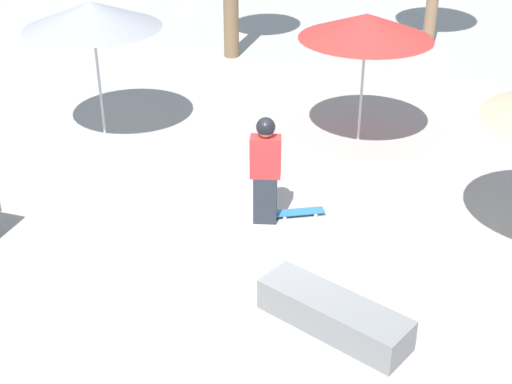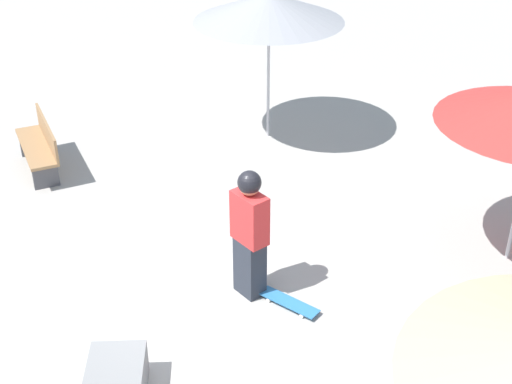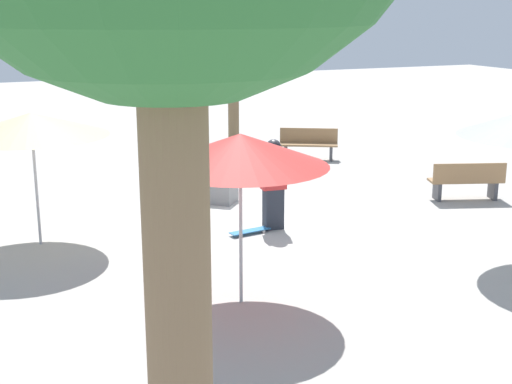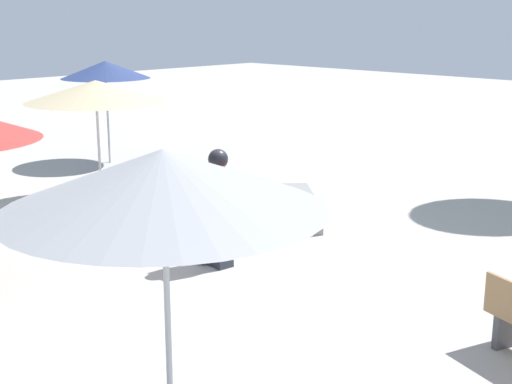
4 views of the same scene
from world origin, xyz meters
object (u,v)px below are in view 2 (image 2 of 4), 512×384
(skater_main, at_px, (250,230))
(shade_umbrella_grey, at_px, (269,7))
(skateboard, at_px, (289,302))
(bench_far, at_px, (40,146))

(skater_main, bearing_deg, shade_umbrella_grey, 137.02)
(skater_main, distance_m, skateboard, 1.04)
(skater_main, bearing_deg, bench_far, -172.69)
(skater_main, relative_size, bench_far, 1.04)
(bench_far, height_order, shade_umbrella_grey, shade_umbrella_grey)
(skateboard, height_order, shade_umbrella_grey, shade_umbrella_grey)
(skater_main, bearing_deg, skateboard, 19.72)
(skater_main, xyz_separation_m, shade_umbrella_grey, (-3.37, -3.05, 1.42))
(skater_main, height_order, bench_far, skater_main)
(skater_main, distance_m, bench_far, 4.76)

